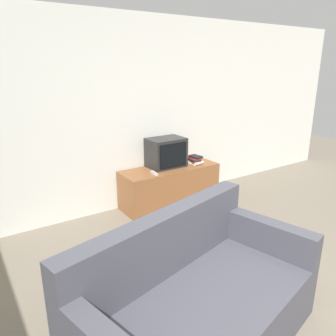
{
  "coord_description": "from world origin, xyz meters",
  "views": [
    {
      "loc": [
        -1.76,
        -0.96,
        1.95
      ],
      "look_at": [
        0.44,
        2.34,
        0.7
      ],
      "focal_mm": 35.0,
      "sensor_mm": 36.0,
      "label": 1
    }
  ],
  "objects_px": {
    "book_stack": "(195,160)",
    "remote_on_stand": "(154,173)",
    "tv_stand": "(170,186)",
    "couch": "(198,308)",
    "television": "(166,153)"
  },
  "relations": [
    {
      "from": "television",
      "to": "book_stack",
      "type": "xyz_separation_m",
      "value": [
        0.43,
        -0.12,
        -0.15
      ]
    },
    {
      "from": "remote_on_stand",
      "to": "couch",
      "type": "bearing_deg",
      "value": -113.7
    },
    {
      "from": "couch",
      "to": "remote_on_stand",
      "type": "distance_m",
      "value": 2.29
    },
    {
      "from": "tv_stand",
      "to": "couch",
      "type": "distance_m",
      "value": 2.54
    },
    {
      "from": "book_stack",
      "to": "remote_on_stand",
      "type": "xyz_separation_m",
      "value": [
        -0.75,
        -0.08,
        -0.04
      ]
    },
    {
      "from": "book_stack",
      "to": "remote_on_stand",
      "type": "bearing_deg",
      "value": -174.25
    },
    {
      "from": "tv_stand",
      "to": "remote_on_stand",
      "type": "xyz_separation_m",
      "value": [
        -0.34,
        -0.12,
        0.29
      ]
    },
    {
      "from": "tv_stand",
      "to": "couch",
      "type": "xyz_separation_m",
      "value": [
        -1.25,
        -2.21,
        0.03
      ]
    },
    {
      "from": "tv_stand",
      "to": "television",
      "type": "height_order",
      "value": "television"
    },
    {
      "from": "television",
      "to": "couch",
      "type": "distance_m",
      "value": 2.63
    },
    {
      "from": "tv_stand",
      "to": "couch",
      "type": "relative_size",
      "value": 0.74
    },
    {
      "from": "television",
      "to": "remote_on_stand",
      "type": "xyz_separation_m",
      "value": [
        -0.32,
        -0.19,
        -0.2
      ]
    },
    {
      "from": "couch",
      "to": "tv_stand",
      "type": "bearing_deg",
      "value": 47.14
    },
    {
      "from": "couch",
      "to": "remote_on_stand",
      "type": "height_order",
      "value": "couch"
    },
    {
      "from": "couch",
      "to": "television",
      "type": "bearing_deg",
      "value": 48.27
    }
  ]
}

